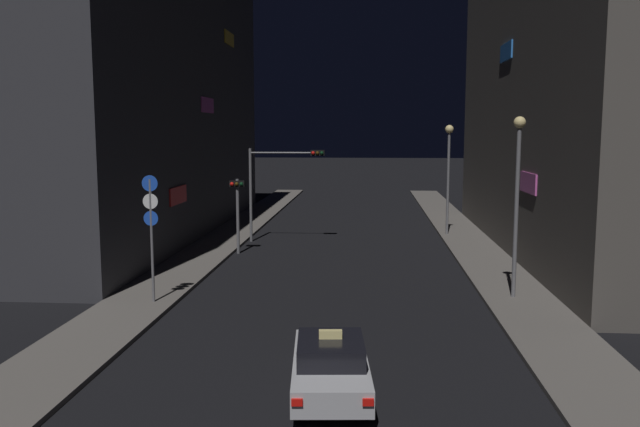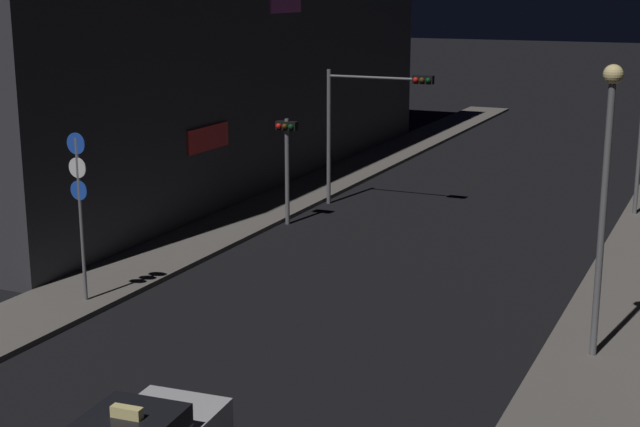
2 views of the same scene
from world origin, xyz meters
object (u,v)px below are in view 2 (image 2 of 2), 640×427
object	(u,v)px
traffic_light_overhead	(367,110)
traffic_light_left_kerb	(287,150)
sign_pole_left	(80,200)
street_lamp_near_block	(606,173)

from	to	relation	value
traffic_light_overhead	traffic_light_left_kerb	world-z (taller)	traffic_light_overhead
traffic_light_left_kerb	sign_pole_left	size ratio (longest dim) A/B	0.84
traffic_light_overhead	traffic_light_left_kerb	distance (m)	4.25
traffic_light_overhead	sign_pole_left	xyz separation A→B (m)	(-2.68, -14.19, -0.93)
traffic_light_left_kerb	sign_pole_left	distance (m)	10.48
traffic_light_overhead	traffic_light_left_kerb	bearing A→B (deg)	-113.60
traffic_light_overhead	sign_pole_left	bearing A→B (deg)	-100.70
street_lamp_near_block	traffic_light_left_kerb	bearing A→B (deg)	144.95
traffic_light_left_kerb	sign_pole_left	xyz separation A→B (m)	(-1.04, -10.43, 0.19)
traffic_light_overhead	street_lamp_near_block	bearing A→B (deg)	-49.24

